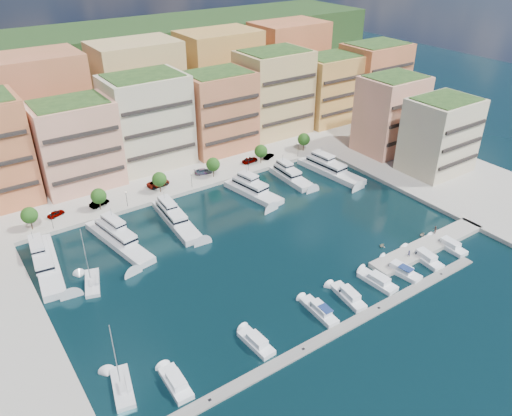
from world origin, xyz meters
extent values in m
plane|color=black|center=(0.00, 0.00, 0.00)|extent=(400.00, 400.00, 0.00)
cube|color=#9E998E|center=(0.00, 62.00, 0.00)|extent=(220.00, 64.00, 2.00)
cube|color=#9E998E|center=(62.00, -8.00, 0.00)|extent=(34.00, 76.00, 2.00)
cube|color=#203516|center=(0.00, 110.00, 0.00)|extent=(240.00, 40.00, 58.00)
cube|color=gray|center=(-3.00, -30.00, 0.00)|extent=(72.00, 2.20, 0.35)
cube|color=#9E998E|center=(30.00, -22.00, 0.00)|extent=(32.00, 5.00, 2.00)
cube|color=#EB9A83|center=(-23.00, 50.00, 12.00)|extent=(20.00, 15.00, 22.00)
cube|color=black|center=(-23.00, 42.25, 12.00)|extent=(18.40, 0.50, 0.90)
cube|color=#25431B|center=(-23.00, 50.00, 23.40)|extent=(17.60, 13.20, 0.80)
cube|color=#C6B299|center=(-2.00, 52.00, 13.50)|extent=(22.00, 16.00, 25.00)
cube|color=black|center=(-2.00, 43.75, 13.50)|extent=(20.24, 0.50, 0.90)
cube|color=#25431B|center=(-2.00, 52.00, 26.40)|extent=(19.36, 14.08, 0.80)
cube|color=#D3724F|center=(20.00, 50.00, 12.50)|extent=(20.00, 15.00, 23.00)
cube|color=black|center=(20.00, 42.25, 12.50)|extent=(18.40, 0.50, 0.90)
cube|color=#25431B|center=(20.00, 50.00, 24.40)|extent=(17.60, 13.20, 0.80)
cube|color=tan|center=(42.00, 52.00, 14.00)|extent=(22.00, 16.00, 26.00)
cube|color=black|center=(42.00, 43.75, 14.00)|extent=(20.24, 0.50, 0.90)
cube|color=#25431B|center=(42.00, 52.00, 27.40)|extent=(19.36, 14.08, 0.80)
cube|color=#B98943|center=(64.00, 50.00, 12.00)|extent=(20.00, 15.00, 22.00)
cube|color=black|center=(64.00, 42.25, 12.00)|extent=(18.40, 0.50, 0.90)
cube|color=#25431B|center=(64.00, 50.00, 23.40)|extent=(17.60, 13.20, 0.80)
cube|color=#DD7549|center=(84.00, 48.00, 13.00)|extent=(22.00, 16.00, 24.00)
cube|color=black|center=(84.00, 39.75, 13.00)|extent=(20.24, 0.50, 0.90)
cube|color=#25431B|center=(84.00, 48.00, 25.40)|extent=(19.36, 14.08, 0.80)
cube|color=#EB9A83|center=(62.00, 20.00, 12.00)|extent=(18.00, 14.00, 22.00)
cube|color=black|center=(62.00, 12.75, 12.00)|extent=(16.56, 0.50, 0.90)
cube|color=#25431B|center=(62.00, 20.00, 23.40)|extent=(15.84, 12.32, 0.80)
cube|color=#C6B299|center=(62.00, 2.00, 11.00)|extent=(18.00, 14.00, 20.00)
cube|color=black|center=(62.00, -5.25, 11.00)|extent=(16.56, 0.50, 0.90)
cube|color=#25431B|center=(62.00, 2.00, 21.40)|extent=(15.84, 12.32, 0.80)
cube|color=#D3724F|center=(-25.00, 74.00, 16.00)|extent=(26.00, 18.00, 30.00)
cube|color=tan|center=(5.00, 74.00, 16.00)|extent=(26.00, 18.00, 30.00)
cube|color=#B98943|center=(35.00, 74.00, 16.00)|extent=(26.00, 18.00, 30.00)
cube|color=#DD7549|center=(65.00, 74.00, 16.00)|extent=(26.00, 18.00, 30.00)
cylinder|color=#473323|center=(-40.00, 33.50, 2.50)|extent=(0.24, 0.24, 3.00)
sphere|color=#1F4513|center=(-40.00, 33.50, 4.75)|extent=(3.80, 3.80, 3.80)
cylinder|color=#473323|center=(-24.00, 33.50, 2.50)|extent=(0.24, 0.24, 3.00)
sphere|color=#1F4513|center=(-24.00, 33.50, 4.75)|extent=(3.80, 3.80, 3.80)
cylinder|color=#473323|center=(-8.00, 33.50, 2.50)|extent=(0.24, 0.24, 3.00)
sphere|color=#1F4513|center=(-8.00, 33.50, 4.75)|extent=(3.80, 3.80, 3.80)
cylinder|color=#473323|center=(8.00, 33.50, 2.50)|extent=(0.24, 0.24, 3.00)
sphere|color=#1F4513|center=(8.00, 33.50, 4.75)|extent=(3.80, 3.80, 3.80)
cylinder|color=#473323|center=(24.00, 33.50, 2.50)|extent=(0.24, 0.24, 3.00)
sphere|color=#1F4513|center=(24.00, 33.50, 4.75)|extent=(3.80, 3.80, 3.80)
cylinder|color=#473323|center=(40.00, 33.50, 2.50)|extent=(0.24, 0.24, 3.00)
sphere|color=#1F4513|center=(40.00, 33.50, 4.75)|extent=(3.80, 3.80, 3.80)
cylinder|color=black|center=(-36.00, 31.20, 3.00)|extent=(0.10, 0.10, 4.00)
sphere|color=#FFF2CC|center=(-36.00, 31.20, 5.05)|extent=(0.30, 0.30, 0.30)
cylinder|color=black|center=(-18.00, 31.20, 3.00)|extent=(0.10, 0.10, 4.00)
sphere|color=#FFF2CC|center=(-18.00, 31.20, 5.05)|extent=(0.30, 0.30, 0.30)
cylinder|color=black|center=(0.00, 31.20, 3.00)|extent=(0.10, 0.10, 4.00)
sphere|color=#FFF2CC|center=(0.00, 31.20, 5.05)|extent=(0.30, 0.30, 0.30)
cylinder|color=black|center=(18.00, 31.20, 3.00)|extent=(0.10, 0.10, 4.00)
sphere|color=#FFF2CC|center=(18.00, 31.20, 5.05)|extent=(0.30, 0.30, 0.30)
cylinder|color=black|center=(36.00, 31.20, 3.00)|extent=(0.10, 0.10, 4.00)
sphere|color=#FFF2CC|center=(36.00, 31.20, 5.05)|extent=(0.30, 0.30, 0.30)
cube|color=silver|center=(-40.98, 17.68, 0.35)|extent=(7.15, 23.01, 2.30)
cube|color=silver|center=(-40.98, 19.94, 2.40)|extent=(5.10, 12.80, 1.80)
cube|color=black|center=(-40.98, 19.94, 2.40)|extent=(5.16, 12.87, 0.55)
cube|color=silver|center=(-40.98, 21.75, 4.00)|extent=(3.44, 7.07, 1.40)
cylinder|color=#B2B2B7|center=(-40.98, 23.11, 5.60)|extent=(0.14, 0.14, 1.80)
cube|color=silver|center=(-25.59, 17.61, 0.35)|extent=(7.97, 23.15, 2.30)
cube|color=silver|center=(-25.59, 19.89, 2.40)|extent=(5.49, 12.92, 1.80)
cube|color=black|center=(-25.59, 19.89, 2.40)|extent=(5.56, 12.99, 0.55)
cube|color=silver|center=(-25.59, 21.71, 4.00)|extent=(3.62, 7.16, 1.40)
cylinder|color=#B2B2B7|center=(-25.59, 23.08, 5.60)|extent=(0.14, 0.14, 1.80)
cube|color=black|center=(-25.59, 17.61, -0.10)|extent=(8.03, 23.21, 0.35)
cube|color=silver|center=(-10.98, 18.53, 0.35)|extent=(5.84, 21.19, 2.30)
cube|color=silver|center=(-10.98, 20.62, 2.40)|extent=(4.39, 11.74, 1.80)
cube|color=black|center=(-10.98, 20.62, 2.40)|extent=(4.45, 11.80, 0.55)
cube|color=silver|center=(-10.98, 22.30, 4.00)|extent=(3.06, 6.45, 1.40)
cylinder|color=#B2B2B7|center=(-10.98, 23.56, 5.60)|extent=(0.14, 0.14, 1.80)
cube|color=silver|center=(12.07, 20.05, 0.35)|extent=(7.76, 18.46, 2.30)
cube|color=silver|center=(12.07, 21.84, 2.40)|extent=(5.55, 10.37, 1.80)
cube|color=black|center=(12.07, 21.84, 2.40)|extent=(5.62, 10.44, 0.55)
cube|color=silver|center=(12.07, 23.27, 4.00)|extent=(3.75, 5.78, 1.40)
cylinder|color=#B2B2B7|center=(12.07, 24.35, 5.60)|extent=(0.14, 0.14, 1.80)
cube|color=black|center=(12.07, 20.05, -0.10)|extent=(7.82, 18.51, 0.35)
cube|color=silver|center=(25.53, 21.13, 0.35)|extent=(4.90, 15.91, 2.30)
cube|color=silver|center=(25.53, 22.70, 2.40)|extent=(3.84, 8.80, 1.80)
cube|color=black|center=(25.53, 22.70, 2.40)|extent=(3.91, 8.86, 0.55)
cube|color=silver|center=(25.53, 23.96, 4.00)|extent=(2.75, 4.82, 1.40)
cylinder|color=#B2B2B7|center=(25.53, 24.91, 5.60)|extent=(0.14, 0.14, 1.80)
cube|color=silver|center=(37.41, 18.08, 0.35)|extent=(7.12, 22.22, 2.30)
cube|color=silver|center=(37.41, 20.27, 2.40)|extent=(5.29, 12.35, 1.80)
cube|color=black|center=(37.41, 20.27, 2.40)|extent=(5.36, 12.41, 0.55)
cube|color=silver|center=(37.41, 22.01, 4.00)|extent=(3.67, 6.81, 1.40)
cylinder|color=#B2B2B7|center=(37.41, 23.32, 5.60)|extent=(0.14, 0.14, 1.80)
cube|color=white|center=(-32.81, -24.50, 0.25)|extent=(2.98, 7.65, 1.40)
cube|color=white|center=(-32.81, -24.88, 1.55)|extent=(2.24, 3.70, 1.10)
cube|color=black|center=(-32.81, -23.37, 1.30)|extent=(1.96, 0.17, 0.55)
cube|color=white|center=(-17.78, -24.50, 0.25)|extent=(3.03, 7.66, 1.40)
cube|color=white|center=(-17.78, -24.88, 1.55)|extent=(2.23, 3.73, 1.10)
cube|color=black|center=(-17.78, -23.37, 1.30)|extent=(1.86, 0.21, 0.55)
cube|color=white|center=(-3.79, -24.50, 0.25)|extent=(2.79, 8.74, 1.40)
cube|color=white|center=(-3.79, -24.93, 1.55)|extent=(2.06, 4.23, 1.10)
cube|color=black|center=(-3.79, -23.20, 1.30)|extent=(1.74, 0.18, 0.55)
cube|color=navy|center=(-3.79, -26.06, 2.15)|extent=(1.80, 2.66, 0.12)
cube|color=white|center=(3.45, -24.50, 0.25)|extent=(3.56, 8.78, 1.40)
cube|color=white|center=(3.45, -24.93, 1.55)|extent=(2.46, 4.31, 1.10)
cube|color=black|center=(3.45, -23.22, 1.30)|extent=(1.81, 0.33, 0.55)
cube|color=white|center=(11.40, -24.50, 0.25)|extent=(3.53, 8.37, 1.40)
cube|color=white|center=(11.40, -24.91, 1.55)|extent=(2.55, 4.09, 1.10)
cube|color=black|center=(11.40, -23.28, 1.30)|extent=(2.06, 0.27, 0.55)
cube|color=white|center=(17.79, -24.50, 0.25)|extent=(3.90, 9.44, 1.40)
cube|color=white|center=(17.79, -24.96, 1.55)|extent=(2.66, 4.64, 1.10)
cube|color=black|center=(17.79, -23.13, 1.30)|extent=(1.92, 0.36, 0.55)
cube|color=navy|center=(17.79, -26.15, 2.15)|extent=(2.23, 2.98, 0.12)
cube|color=white|center=(25.43, -24.50, 0.25)|extent=(3.53, 9.09, 1.40)
cube|color=white|center=(25.43, -24.94, 1.55)|extent=(2.50, 4.44, 1.10)
cube|color=black|center=(25.43, -23.17, 1.30)|extent=(1.94, 0.29, 0.55)
cube|color=white|center=(33.51, -24.50, 0.25)|extent=(2.83, 8.55, 1.40)
cube|color=white|center=(33.51, -24.92, 1.55)|extent=(2.14, 4.13, 1.10)
cube|color=black|center=(33.51, -23.23, 1.30)|extent=(1.88, 0.15, 0.55)
cube|color=silver|center=(-35.13, 7.22, 0.20)|extent=(5.19, 9.00, 1.20)
cube|color=silver|center=(-35.13, 6.36, 1.10)|extent=(2.20, 2.54, 0.60)
cylinder|color=#B2B2B7|center=(-35.13, 7.65, 6.80)|extent=(0.14, 0.14, 12.00)
cylinder|color=#B2B2B7|center=(-35.13, 5.93, 1.80)|extent=(1.27, 3.71, 0.10)
cube|color=silver|center=(-39.84, -20.45, 0.20)|extent=(4.64, 8.83, 1.20)
cube|color=silver|center=(-39.84, -21.29, 1.10)|extent=(2.11, 2.43, 0.60)
cylinder|color=#B2B2B7|center=(-39.84, -20.03, 6.80)|extent=(0.14, 0.14, 12.00)
cylinder|color=#B2B2B7|center=(-39.84, -21.71, 1.80)|extent=(0.96, 3.71, 0.10)
imported|color=beige|center=(32.69, -18.18, 0.42)|extent=(1.67, 1.46, 0.84)
imported|color=#C4B796|center=(21.80, -16.06, 0.44)|extent=(1.93, 1.75, 0.88)
imported|color=gray|center=(-33.89, 36.50, 1.71)|extent=(4.49, 3.07, 1.42)
imported|color=gray|center=(-23.57, 35.58, 1.81)|extent=(5.22, 3.15, 1.62)
imported|color=gray|center=(-6.92, 37.10, 1.85)|extent=(6.38, 3.36, 1.71)
imported|color=gray|center=(6.64, 36.78, 1.74)|extent=(5.45, 3.14, 1.49)
imported|color=gray|center=(21.58, 35.63, 1.83)|extent=(4.99, 2.33, 1.65)
imported|color=gray|center=(27.93, 35.00, 1.68)|extent=(4.36, 3.03, 1.36)
imported|color=#222345|center=(22.44, -22.78, 1.82)|extent=(0.64, 0.71, 1.63)
imported|color=#523631|center=(34.41, -20.00, 1.94)|extent=(1.15, 1.09, 1.88)
camera|label=1|loc=(-52.83, -75.23, 62.12)|focal=35.00mm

